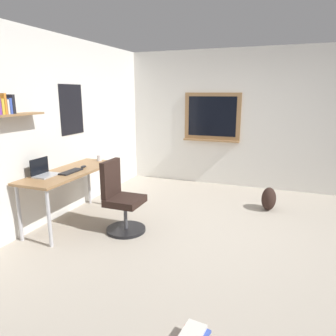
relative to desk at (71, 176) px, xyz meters
The scene contains 10 objects.
ground_plane 2.20m from the desk, 83.65° to the right, with size 5.20×5.20×0.00m, color #ADA393.
wall_back 0.76m from the desk, 58.37° to the left, with size 5.00×0.30×2.60m.
wall_right 3.44m from the desk, 37.51° to the right, with size 0.22×5.00×2.60m.
desk is the anchor object (origin of this frame).
office_chair 0.83m from the desk, 91.52° to the right, with size 0.52×0.52×0.95m.
laptop 0.40m from the desk, 158.43° to the left, with size 0.31×0.21×0.23m.
keyboard 0.14m from the desk, 137.64° to the right, with size 0.37×0.13×0.02m, color black.
computer_mouse 0.23m from the desk, 19.65° to the right, with size 0.10×0.06×0.03m, color #262628.
coffee_mug 0.70m from the desk, ahead, with size 0.08×0.08×0.09m, color silver.
backpack 3.00m from the desk, 60.16° to the right, with size 0.32×0.22×0.36m, color black.
Camera 1 is at (-3.67, -0.68, 1.80)m, focal length 33.52 mm.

